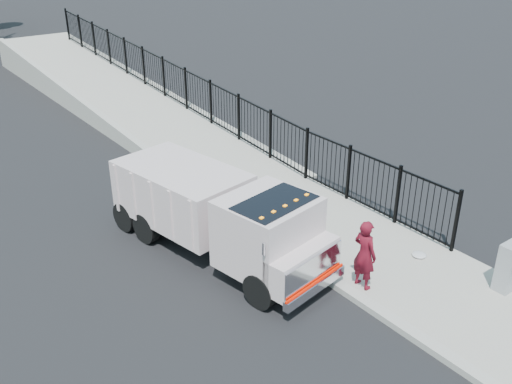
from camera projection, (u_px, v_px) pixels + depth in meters
ground at (305, 265)px, 15.13m from camera, size 120.00×120.00×0.00m
sidewalk at (412, 273)px, 14.71m from camera, size 3.55×12.00×0.12m
curb at (360, 299)px, 13.66m from camera, size 0.30×12.00×0.16m
ramp at (120, 106)px, 27.77m from camera, size 3.95×24.06×3.19m
iron_fence at (187, 102)px, 25.28m from camera, size 0.10×28.00×1.80m
truck at (219, 213)px, 15.03m from camera, size 3.28×7.05×2.32m
worker at (365, 254)px, 13.70m from camera, size 0.45×0.67×1.81m
utility_cabinet at (509, 267)px, 13.71m from camera, size 0.55×0.40×1.25m
debris at (419, 255)px, 15.29m from camera, size 0.39×0.39×0.10m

